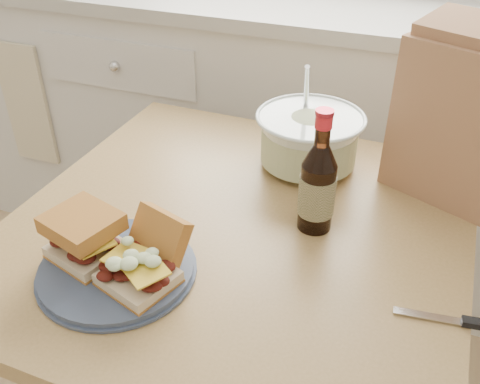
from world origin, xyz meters
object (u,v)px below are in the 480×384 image
(dining_table, at_px, (238,264))
(plate, at_px, (117,269))
(paper_bag, at_px, (465,121))
(beer_bottle, at_px, (318,186))
(coleslaw_bowl, at_px, (309,141))

(dining_table, xyz_separation_m, plate, (-0.14, -0.21, 0.11))
(dining_table, relative_size, paper_bag, 2.74)
(beer_bottle, xyz_separation_m, paper_bag, (0.23, 0.23, 0.07))
(dining_table, distance_m, coleslaw_bowl, 0.32)
(plate, bearing_deg, coleslaw_bowl, 65.82)
(plate, relative_size, paper_bag, 0.83)
(dining_table, bearing_deg, coleslaw_bowl, 76.06)
(coleslaw_bowl, height_order, paper_bag, paper_bag)
(plate, height_order, beer_bottle, beer_bottle)
(paper_bag, bearing_deg, dining_table, -119.94)
(plate, distance_m, paper_bag, 0.72)
(dining_table, relative_size, plate, 3.31)
(plate, xyz_separation_m, beer_bottle, (0.28, 0.25, 0.08))
(dining_table, relative_size, beer_bottle, 3.58)
(coleslaw_bowl, bearing_deg, paper_bag, 2.48)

